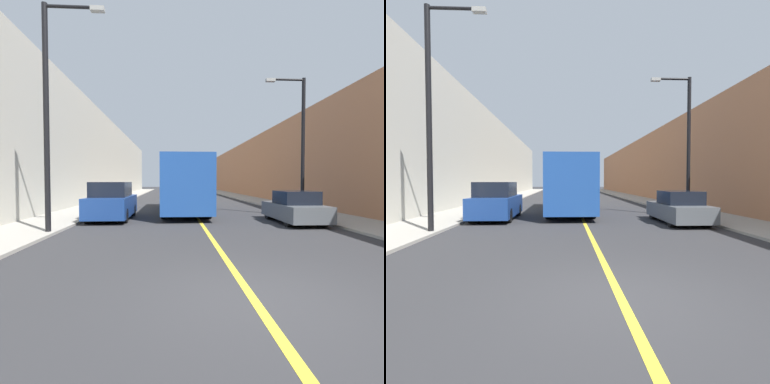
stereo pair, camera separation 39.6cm
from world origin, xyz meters
TOP-DOWN VIEW (x-y plane):
  - ground_plane at (0.00, 0.00)m, footprint 200.00×200.00m
  - sidewalk_left at (-7.01, 30.00)m, footprint 2.86×72.00m
  - sidewalk_right at (7.01, 30.00)m, footprint 2.86×72.00m
  - building_row_left at (-10.44, 30.00)m, footprint 4.00×72.00m
  - building_row_right at (10.44, 30.00)m, footprint 4.00×72.00m
  - road_center_line at (0.00, 30.00)m, footprint 0.16×72.00m
  - bus at (-0.61, 13.78)m, footprint 2.58×10.02m
  - parked_suv_left at (-4.38, 10.62)m, footprint 1.94×4.59m
  - car_right_near at (4.37, 8.85)m, footprint 1.79×4.26m
  - street_lamp_left at (-5.72, 6.48)m, footprint 2.22×0.24m
  - street_lamp_right at (5.70, 11.40)m, footprint 2.22×0.24m

SIDE VIEW (x-z plane):
  - ground_plane at x=0.00m, z-range 0.00..0.00m
  - road_center_line at x=0.00m, z-range 0.00..0.01m
  - sidewalk_left at x=-7.01m, z-range 0.00..0.10m
  - sidewalk_right at x=7.01m, z-range 0.00..0.10m
  - car_right_near at x=4.37m, z-range -0.07..1.42m
  - parked_suv_left at x=-4.38m, z-range -0.07..1.83m
  - bus at x=-0.61m, z-range 0.12..3.40m
  - building_row_right at x=10.44m, z-range 0.00..7.25m
  - street_lamp_right at x=5.70m, z-range 0.59..8.08m
  - building_row_left at x=-10.44m, z-range 0.00..9.02m
  - street_lamp_left at x=-5.72m, z-range 0.59..8.80m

